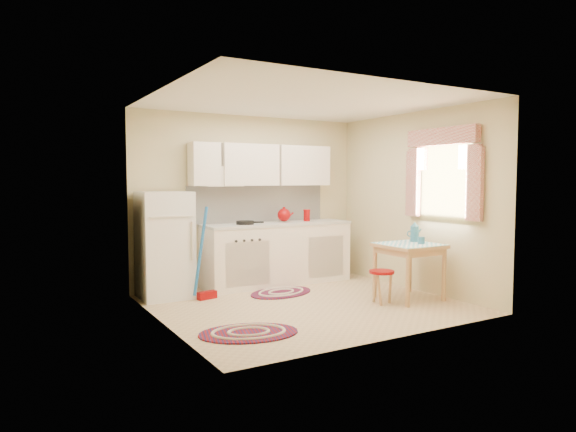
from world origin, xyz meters
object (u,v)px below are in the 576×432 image
Objects in this scene: base_cabinets at (277,255)px; table at (409,272)px; fridge at (165,245)px; stool at (382,287)px.

table is (1.00, -1.72, -0.08)m from base_cabinets.
stool is (2.25, -1.69, -0.49)m from fridge.
base_cabinets is (1.72, 0.05, -0.26)m from fridge.
stool is (-0.47, -0.02, -0.15)m from table.
fridge is at bearing 143.06° from stool.
base_cabinets is 1.99m from table.
fridge is 2.85m from stool.
table is at bearing -31.62° from fridge.
base_cabinets is at bearing 106.90° from stool.
fridge is 1.94× the size of table.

